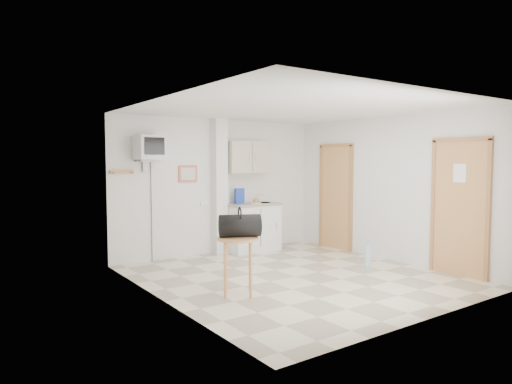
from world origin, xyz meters
TOP-DOWN VIEW (x-y plane):
  - ground at (0.00, 0.00)m, footprint 4.50×4.50m
  - room_envelope at (0.24, 0.09)m, footprint 4.24×4.54m
  - kitchenette at (0.57, 2.00)m, footprint 1.03×0.58m
  - crt_television at (-1.45, 2.02)m, footprint 0.44×0.45m
  - round_table at (-1.19, -0.27)m, footprint 0.54×0.54m
  - duffel_bag at (-1.14, -0.24)m, footprint 0.60×0.48m
  - water_bottle at (1.40, -0.18)m, footprint 0.12×0.12m

SIDE VIEW (x-z plane):
  - ground at x=0.00m, z-range 0.00..0.00m
  - water_bottle at x=1.40m, z-range -0.02..0.34m
  - round_table at x=-1.19m, z-range 0.25..0.99m
  - kitchenette at x=0.57m, z-range -0.25..1.85m
  - duffel_bag at x=-1.14m, z-range 0.70..1.09m
  - room_envelope at x=0.24m, z-range 0.26..2.81m
  - crt_television at x=-1.45m, z-range 0.86..3.01m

